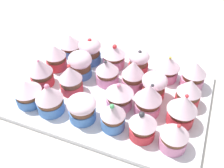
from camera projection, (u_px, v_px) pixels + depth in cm
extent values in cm
cube|color=beige|center=(112.00, 101.00, 66.72)|extent=(180.00, 180.00, 3.00)
cube|color=silver|center=(112.00, 95.00, 65.31)|extent=(45.93, 32.33, 1.20)
cylinder|color=#477AC6|center=(30.00, 99.00, 61.77)|extent=(6.12, 6.12, 2.45)
cylinder|color=brown|center=(28.00, 93.00, 60.52)|extent=(5.76, 5.76, 1.28)
cone|color=silver|center=(26.00, 86.00, 59.14)|extent=(6.52, 6.52, 2.84)
cylinder|color=#477AC6|center=(51.00, 106.00, 59.86)|extent=(6.08, 6.08, 2.65)
cylinder|color=brown|center=(50.00, 100.00, 58.59)|extent=(5.78, 5.78, 1.13)
cone|color=silver|center=(48.00, 92.00, 56.98)|extent=(6.15, 6.15, 3.66)
sphere|color=pink|center=(47.00, 86.00, 55.96)|extent=(1.14, 1.14, 1.14)
cylinder|color=#477AC6|center=(83.00, 114.00, 58.14)|extent=(5.96, 5.96, 2.54)
cylinder|color=brown|center=(82.00, 108.00, 56.93)|extent=(5.43, 5.43, 1.07)
ellipsoid|color=silver|center=(81.00, 104.00, 55.94)|extent=(6.37, 6.37, 3.12)
cylinder|color=#477AC6|center=(113.00, 122.00, 56.27)|extent=(5.20, 5.20, 2.78)
cylinder|color=brown|center=(113.00, 116.00, 54.98)|extent=(4.90, 4.90, 1.09)
cone|color=silver|center=(113.00, 109.00, 53.54)|extent=(5.31, 5.31, 3.20)
sphere|color=#4CB266|center=(112.00, 106.00, 52.16)|extent=(1.03, 1.03, 1.03)
cylinder|color=#D1333D|center=(142.00, 132.00, 54.55)|extent=(5.35, 5.35, 2.45)
cylinder|color=brown|center=(143.00, 126.00, 53.26)|extent=(4.78, 4.78, 1.37)
cone|color=silver|center=(144.00, 119.00, 51.86)|extent=(5.72, 5.72, 2.81)
sphere|color=#333338|center=(142.00, 114.00, 51.17)|extent=(1.18, 1.18, 1.18)
cylinder|color=pink|center=(173.00, 142.00, 52.55)|extent=(5.51, 5.51, 2.67)
cylinder|color=brown|center=(174.00, 136.00, 51.32)|extent=(5.27, 5.27, 1.02)
cone|color=silver|center=(176.00, 130.00, 50.02)|extent=(5.66, 5.66, 2.84)
sphere|color=red|center=(179.00, 126.00, 49.15)|extent=(0.78, 0.78, 0.78)
cylinder|color=#D1333D|center=(43.00, 80.00, 66.86)|extent=(5.76, 5.76, 2.37)
cylinder|color=brown|center=(41.00, 74.00, 65.61)|extent=(5.19, 5.19, 1.38)
cone|color=silver|center=(39.00, 66.00, 63.85)|extent=(5.90, 5.90, 3.86)
sphere|color=pink|center=(38.00, 61.00, 62.21)|extent=(0.63, 0.63, 0.63)
cylinder|color=#D1333D|center=(72.00, 87.00, 64.71)|extent=(5.53, 5.53, 2.42)
cylinder|color=brown|center=(71.00, 81.00, 63.37)|extent=(5.17, 5.17, 1.57)
cone|color=silver|center=(70.00, 73.00, 61.66)|extent=(5.67, 5.67, 3.56)
sphere|color=red|center=(69.00, 66.00, 60.85)|extent=(0.92, 0.92, 0.92)
cylinder|color=pink|center=(119.00, 101.00, 61.01)|extent=(6.01, 6.01, 2.50)
cylinder|color=brown|center=(119.00, 95.00, 59.69)|extent=(5.56, 5.56, 1.44)
cone|color=silver|center=(119.00, 88.00, 58.20)|extent=(6.49, 6.49, 3.02)
sphere|color=pink|center=(118.00, 85.00, 56.88)|extent=(0.94, 0.94, 0.94)
cylinder|color=pink|center=(147.00, 107.00, 59.60)|extent=(5.85, 5.85, 2.59)
cylinder|color=brown|center=(148.00, 101.00, 58.25)|extent=(5.41, 5.41, 1.44)
cone|color=silver|center=(149.00, 92.00, 56.45)|extent=(6.16, 6.16, 3.91)
sphere|color=#333338|center=(152.00, 85.00, 55.36)|extent=(0.72, 0.72, 0.72)
cylinder|color=#D1333D|center=(180.00, 118.00, 57.26)|extent=(5.85, 5.85, 2.72)
cylinder|color=brown|center=(182.00, 111.00, 55.92)|extent=(5.22, 5.22, 1.28)
cone|color=silver|center=(184.00, 103.00, 54.22)|extent=(6.43, 6.43, 3.76)
sphere|color=red|center=(187.00, 96.00, 53.25)|extent=(0.82, 0.82, 0.82)
cylinder|color=#D1333D|center=(57.00, 64.00, 71.61)|extent=(5.42, 5.42, 2.55)
cylinder|color=brown|center=(56.00, 58.00, 70.30)|extent=(4.82, 4.82, 1.36)
cone|color=silver|center=(55.00, 51.00, 68.79)|extent=(5.62, 5.62, 3.14)
cylinder|color=#477AC6|center=(81.00, 72.00, 69.29)|extent=(5.68, 5.68, 2.24)
cylinder|color=brown|center=(80.00, 66.00, 68.02)|extent=(5.30, 5.30, 1.56)
ellipsoid|color=silver|center=(80.00, 60.00, 66.65)|extent=(6.14, 6.14, 4.21)
cylinder|color=pink|center=(107.00, 78.00, 67.14)|extent=(5.79, 5.79, 2.55)
cylinder|color=brown|center=(107.00, 73.00, 65.91)|extent=(5.25, 5.25, 1.11)
cone|color=silver|center=(107.00, 66.00, 64.47)|extent=(5.82, 5.82, 3.18)
sphere|color=#333338|center=(105.00, 62.00, 63.16)|extent=(0.76, 0.76, 0.76)
cylinder|color=pink|center=(132.00, 83.00, 65.68)|extent=(5.31, 5.31, 2.68)
cylinder|color=brown|center=(133.00, 77.00, 64.30)|extent=(4.97, 4.97, 1.41)
cone|color=silver|center=(133.00, 68.00, 62.51)|extent=(5.49, 5.49, 3.94)
cylinder|color=#D1333D|center=(153.00, 93.00, 63.32)|extent=(5.39, 5.39, 2.30)
cylinder|color=brown|center=(154.00, 87.00, 62.04)|extent=(4.91, 4.91, 1.52)
ellipsoid|color=silver|center=(155.00, 81.00, 60.76)|extent=(5.96, 5.96, 3.83)
cylinder|color=#D1333D|center=(187.00, 99.00, 61.47)|extent=(5.61, 5.61, 2.60)
cylinder|color=brown|center=(188.00, 94.00, 60.22)|extent=(5.38, 5.38, 1.13)
cone|color=silver|center=(190.00, 86.00, 58.72)|extent=(5.65, 5.65, 3.35)
cylinder|color=#477AC6|center=(71.00, 51.00, 76.29)|extent=(5.58, 5.58, 2.22)
cylinder|color=brown|center=(71.00, 46.00, 75.19)|extent=(5.27, 5.27, 1.06)
cone|color=silver|center=(70.00, 40.00, 73.79)|extent=(6.17, 6.17, 3.10)
cylinder|color=#477AC6|center=(90.00, 58.00, 73.66)|extent=(5.86, 5.86, 2.46)
cylinder|color=brown|center=(90.00, 52.00, 72.33)|extent=(5.25, 5.25, 1.51)
ellipsoid|color=silver|center=(90.00, 46.00, 71.00)|extent=(6.16, 6.16, 4.09)
sphere|color=red|center=(89.00, 40.00, 69.57)|extent=(1.20, 1.20, 1.20)
cylinder|color=pink|center=(114.00, 62.00, 72.21)|extent=(5.97, 5.97, 2.59)
cylinder|color=brown|center=(114.00, 56.00, 70.91)|extent=(5.31, 5.31, 1.28)
cone|color=silver|center=(114.00, 50.00, 69.53)|extent=(6.50, 6.50, 2.84)
sphere|color=red|center=(115.00, 47.00, 68.39)|extent=(1.19, 1.19, 1.19)
cylinder|color=#D1333D|center=(138.00, 68.00, 70.42)|extent=(5.26, 5.26, 2.45)
cylinder|color=brown|center=(139.00, 62.00, 69.17)|extent=(4.63, 4.63, 1.28)
ellipsoid|color=silver|center=(139.00, 57.00, 68.04)|extent=(5.51, 5.51, 3.53)
sphere|color=#333338|center=(140.00, 52.00, 66.76)|extent=(1.04, 1.04, 1.04)
cylinder|color=pink|center=(166.00, 74.00, 68.26)|extent=(5.81, 5.81, 2.51)
cylinder|color=brown|center=(167.00, 69.00, 67.02)|extent=(5.13, 5.13, 1.19)
cone|color=silver|center=(168.00, 62.00, 65.55)|extent=(6.41, 6.41, 3.19)
sphere|color=#EAD64C|center=(170.00, 58.00, 64.35)|extent=(0.74, 0.74, 0.74)
cylinder|color=pink|center=(192.00, 82.00, 66.02)|extent=(5.73, 5.73, 2.68)
cylinder|color=brown|center=(193.00, 75.00, 64.63)|extent=(5.11, 5.11, 1.46)
cone|color=silver|center=(195.00, 68.00, 63.07)|extent=(6.09, 6.09, 3.20)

